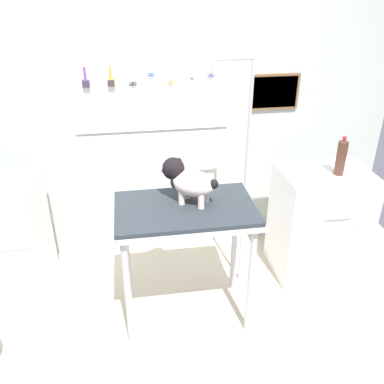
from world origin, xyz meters
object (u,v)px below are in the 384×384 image
grooming_table (185,221)px  cabinet_right (318,222)px  dog (187,180)px  grooming_arm (244,190)px  soda_bottle (341,157)px

grooming_table → cabinet_right: grooming_table is taller
dog → cabinet_right: dog is taller
grooming_arm → cabinet_right: size_ratio=1.97×
grooming_table → soda_bottle: size_ratio=3.11×
grooming_table → soda_bottle: soda_bottle is taller
grooming_arm → soda_bottle: bearing=1.3°
dog → soda_bottle: 1.20m
grooming_table → cabinet_right: bearing=18.1°
dog → soda_bottle: dog is taller
grooming_table → grooming_arm: grooming_arm is taller
grooming_arm → soda_bottle: grooming_arm is taller
dog → cabinet_right: size_ratio=0.43×
grooming_arm → dog: size_ratio=4.63×
cabinet_right → soda_bottle: soda_bottle is taller
grooming_arm → soda_bottle: (0.73, 0.02, 0.21)m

